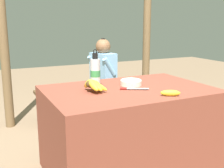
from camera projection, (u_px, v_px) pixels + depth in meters
market_counter at (129, 130)px, 2.37m from camera, size 1.34×0.89×0.73m
banana_bunch_ripe at (94, 84)px, 2.17m from camera, size 0.16×0.25×0.12m
serving_bowl at (131, 82)px, 2.40m from camera, size 0.18×0.18×0.05m
water_bottle at (95, 72)px, 2.29m from camera, size 0.08×0.08×0.32m
loose_banana_front at (170, 93)px, 2.05m from camera, size 0.15×0.11×0.05m
knife at (130, 89)px, 2.24m from camera, size 0.22×0.13×0.02m
wooden_bench at (88, 93)px, 3.67m from camera, size 1.35×0.32×0.42m
seated_vendor at (100, 73)px, 3.64m from camera, size 0.45×0.42×1.06m
banana_bunch_green at (62, 86)px, 3.50m from camera, size 0.15×0.24×0.11m
support_post_near at (3, 30)px, 3.21m from camera, size 0.11×0.11×2.33m
support_post_far at (147, 28)px, 4.04m from camera, size 0.11×0.11×2.33m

